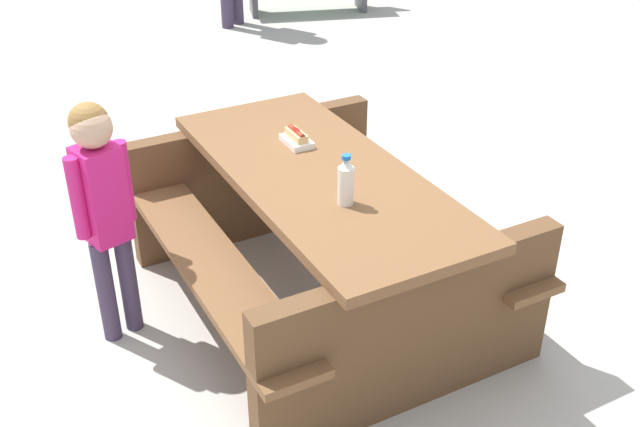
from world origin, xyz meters
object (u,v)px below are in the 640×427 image
(picnic_table, at_px, (320,228))
(hotdog_tray, at_px, (297,138))
(soda_bottle, at_px, (346,182))
(child_in_coat, at_px, (102,195))

(picnic_table, bearing_deg, hotdog_tray, 10.14)
(picnic_table, xyz_separation_m, soda_bottle, (-0.31, -0.04, 0.41))
(soda_bottle, xyz_separation_m, hotdog_tray, (0.62, 0.10, -0.07))
(soda_bottle, bearing_deg, picnic_table, 8.09)
(hotdog_tray, distance_m, child_in_coat, 0.97)
(picnic_table, bearing_deg, child_in_coat, 91.45)
(soda_bottle, height_order, child_in_coat, child_in_coat)
(picnic_table, distance_m, child_in_coat, 1.01)
(picnic_table, distance_m, soda_bottle, 0.52)
(hotdog_tray, height_order, child_in_coat, child_in_coat)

